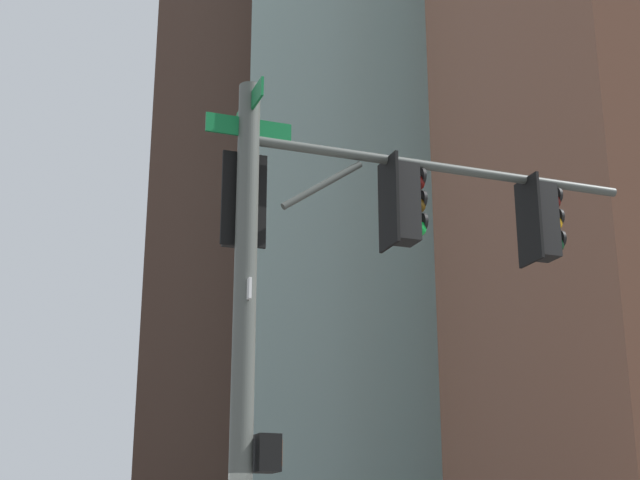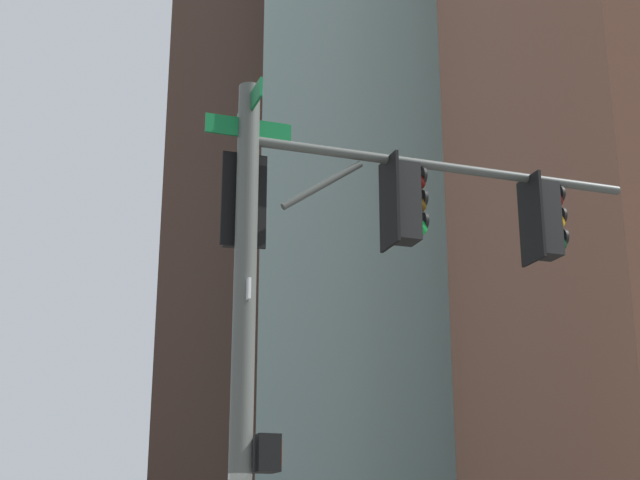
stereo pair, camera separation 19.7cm
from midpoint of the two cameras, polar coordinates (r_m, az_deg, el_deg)
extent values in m
cylinder|color=#4C514C|center=(10.60, -4.11, -8.18)|extent=(0.26, 0.26, 7.06)
cylinder|color=#4C514C|center=(12.28, 7.95, 4.33)|extent=(1.50, 5.02, 0.12)
cylinder|color=#4C514C|center=(11.49, 0.64, 3.31)|extent=(0.36, 1.02, 0.75)
cube|color=#0F6B33|center=(11.59, -3.75, 8.02)|extent=(1.05, 0.32, 0.24)
cube|color=#0F6B33|center=(11.46, -3.78, 6.67)|extent=(0.31, 1.02, 0.24)
cube|color=white|center=(10.80, -4.00, -3.15)|extent=(0.44, 0.15, 0.24)
cube|color=black|center=(11.83, 5.48, 2.19)|extent=(0.42, 0.42, 1.00)
cube|color=black|center=(11.76, 4.64, 2.30)|extent=(0.53, 0.18, 1.16)
sphere|color=#470A07|center=(12.02, 6.33, 3.43)|extent=(0.20, 0.20, 0.20)
cylinder|color=black|center=(12.08, 6.59, 3.79)|extent=(0.23, 0.10, 0.23)
sphere|color=#4C330A|center=(11.92, 6.38, 2.08)|extent=(0.20, 0.20, 0.20)
cylinder|color=black|center=(11.97, 6.64, 2.45)|extent=(0.23, 0.10, 0.23)
sphere|color=green|center=(11.82, 6.43, 0.71)|extent=(0.20, 0.20, 0.20)
cylinder|color=black|center=(11.87, 6.69, 1.09)|extent=(0.23, 0.10, 0.23)
cube|color=black|center=(12.76, 13.65, 1.15)|extent=(0.42, 0.42, 1.00)
cube|color=black|center=(12.66, 12.92, 1.24)|extent=(0.53, 0.18, 1.16)
sphere|color=#470A07|center=(12.96, 14.32, 2.30)|extent=(0.20, 0.20, 0.20)
cylinder|color=black|center=(13.03, 14.53, 2.64)|extent=(0.23, 0.10, 0.23)
sphere|color=#F29E0C|center=(12.86, 14.42, 1.05)|extent=(0.20, 0.20, 0.20)
cylinder|color=black|center=(12.93, 14.63, 1.39)|extent=(0.23, 0.10, 0.23)
sphere|color=#0A3819|center=(12.77, 14.52, -0.23)|extent=(0.20, 0.20, 0.20)
cylinder|color=black|center=(12.84, 14.73, 0.13)|extent=(0.23, 0.10, 0.23)
cube|color=black|center=(11.44, -4.31, 2.12)|extent=(0.42, 0.42, 1.00)
cube|color=black|center=(11.27, -4.06, 2.43)|extent=(0.18, 0.53, 1.16)
sphere|color=#470A07|center=(11.73, -4.54, 3.18)|extent=(0.20, 0.20, 0.20)
cylinder|color=black|center=(11.82, -4.61, 3.48)|extent=(0.10, 0.23, 0.23)
sphere|color=#F29E0C|center=(11.63, -4.57, 1.79)|extent=(0.20, 0.20, 0.20)
cylinder|color=black|center=(11.72, -4.64, 2.11)|extent=(0.10, 0.23, 0.23)
sphere|color=#0A3819|center=(11.53, -4.61, 0.39)|extent=(0.20, 0.20, 0.20)
cylinder|color=black|center=(11.62, -4.68, 0.72)|extent=(0.10, 0.23, 0.23)
cube|color=black|center=(10.57, -2.71, -12.61)|extent=(0.41, 0.34, 0.40)
cube|color=#EA5914|center=(10.61, -1.99, -12.64)|extent=(0.25, 0.09, 0.28)
cube|color=#9EC6C1|center=(75.92, 9.20, 10.90)|extent=(27.76, 32.25, 75.44)
cube|color=#4C3328|center=(79.32, -2.38, 0.51)|extent=(16.63, 17.75, 52.83)
camera|label=1|loc=(0.10, -89.50, -0.16)|focal=53.63mm
camera|label=2|loc=(0.10, 90.50, 0.16)|focal=53.63mm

